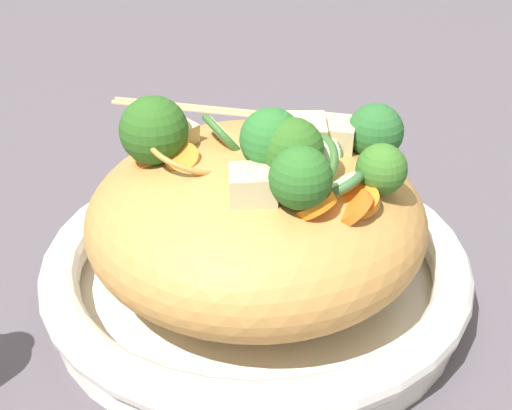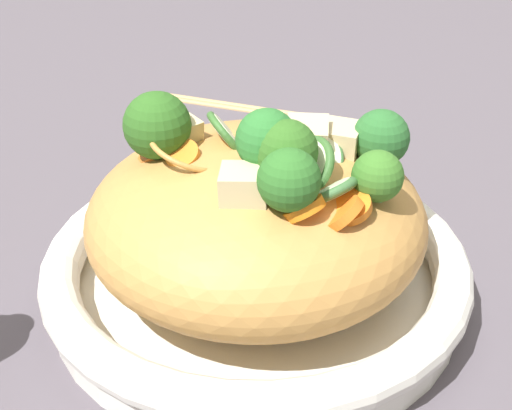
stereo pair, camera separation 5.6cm
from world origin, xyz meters
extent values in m
plane|color=#514A52|center=(0.00, 0.00, 0.00)|extent=(3.00, 3.00, 0.00)
cylinder|color=white|center=(0.00, 0.00, 0.01)|extent=(0.31, 0.31, 0.02)
torus|color=white|center=(0.00, 0.00, 0.03)|extent=(0.33, 0.33, 0.03)
ellipsoid|color=#B88242|center=(0.00, 0.00, 0.07)|extent=(0.25, 0.25, 0.11)
torus|color=#B4813C|center=(0.01, -0.05, 0.13)|extent=(0.08, 0.08, 0.03)
torus|color=#BF8A41|center=(-0.05, 0.04, 0.12)|extent=(0.07, 0.07, 0.02)
cone|color=#98AB71|center=(0.02, 0.01, 0.13)|extent=(0.02, 0.02, 0.02)
sphere|color=#2B6D2D|center=(0.02, 0.01, 0.15)|extent=(0.04, 0.04, 0.04)
cone|color=#95B96A|center=(0.05, 0.04, 0.12)|extent=(0.02, 0.02, 0.02)
sphere|color=#2C6525|center=(0.05, 0.04, 0.14)|extent=(0.04, 0.04, 0.04)
cone|color=#8CB472|center=(-0.04, 0.08, 0.11)|extent=(0.03, 0.03, 0.01)
sphere|color=#29632C|center=(-0.04, 0.08, 0.13)|extent=(0.06, 0.06, 0.04)
cone|color=#8DAD71|center=(0.01, -0.07, 0.12)|extent=(0.02, 0.02, 0.01)
sphere|color=#2C5D1F|center=(0.01, -0.07, 0.14)|extent=(0.06, 0.06, 0.05)
cone|color=#96AF6D|center=(0.01, 0.09, 0.11)|extent=(0.02, 0.02, 0.01)
sphere|color=#396E26|center=(0.01, 0.09, 0.13)|extent=(0.04, 0.04, 0.04)
cone|color=#9BAD6A|center=(0.03, 0.03, 0.12)|extent=(0.02, 0.02, 0.02)
sphere|color=#306220|center=(0.03, 0.03, 0.15)|extent=(0.05, 0.05, 0.04)
cylinder|color=orange|center=(0.01, -0.08, 0.12)|extent=(0.03, 0.03, 0.02)
cylinder|color=orange|center=(0.03, 0.08, 0.12)|extent=(0.04, 0.04, 0.02)
cylinder|color=orange|center=(0.02, -0.05, 0.13)|extent=(0.03, 0.03, 0.02)
cylinder|color=orange|center=(0.05, 0.05, 0.12)|extent=(0.03, 0.03, 0.02)
cylinder|color=orange|center=(0.04, 0.07, 0.12)|extent=(0.03, 0.03, 0.03)
cylinder|color=orange|center=(0.01, 0.02, 0.13)|extent=(0.04, 0.04, 0.02)
cylinder|color=beige|center=(-0.02, -0.03, 0.13)|extent=(0.05, 0.04, 0.03)
torus|color=#37662C|center=(-0.02, -0.03, 0.13)|extent=(0.06, 0.05, 0.04)
cylinder|color=beige|center=(0.01, 0.04, 0.13)|extent=(0.05, 0.05, 0.03)
torus|color=#355F29|center=(0.01, 0.04, 0.13)|extent=(0.05, 0.06, 0.04)
cylinder|color=beige|center=(0.03, 0.06, 0.12)|extent=(0.04, 0.04, 0.02)
torus|color=#396335|center=(0.03, 0.06, 0.12)|extent=(0.05, 0.05, 0.03)
cylinder|color=beige|center=(-0.01, 0.04, 0.13)|extent=(0.05, 0.05, 0.03)
torus|color=#376433|center=(-0.01, 0.04, 0.13)|extent=(0.05, 0.06, 0.03)
cube|color=#CEBD87|center=(-0.01, -0.07, 0.13)|extent=(0.05, 0.05, 0.03)
cube|color=#CFBE8C|center=(0.05, 0.01, 0.13)|extent=(0.04, 0.04, 0.02)
cube|color=#CAB589|center=(-0.02, 0.03, 0.13)|extent=(0.04, 0.04, 0.03)
cube|color=#CFBA8C|center=(-0.04, 0.05, 0.13)|extent=(0.03, 0.03, 0.03)
cylinder|color=tan|center=(-0.34, -0.13, 0.00)|extent=(0.01, 0.24, 0.01)
cylinder|color=tan|center=(-0.33, -0.13, 0.00)|extent=(0.01, 0.24, 0.01)
camera|label=1|loc=(0.47, 0.10, 0.37)|focal=54.10mm
camera|label=2|loc=(0.46, 0.15, 0.37)|focal=54.10mm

